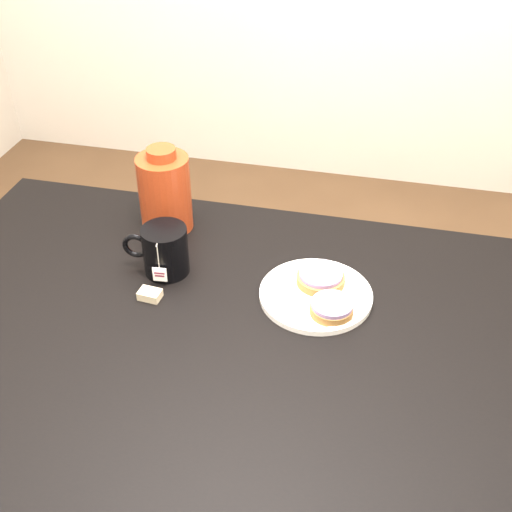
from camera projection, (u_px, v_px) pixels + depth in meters
name	position (u px, v px, depth m)	size (l,w,h in m)	color
table	(234.00, 363.00, 1.29)	(1.40, 0.90, 0.75)	black
plate	(316.00, 294.00, 1.31)	(0.23, 0.23, 0.02)	white
bagel_back	(321.00, 278.00, 1.33)	(0.12, 0.12, 0.03)	brown
bagel_front	(332.00, 308.00, 1.25)	(0.12, 0.12, 0.03)	brown
mug	(164.00, 250.00, 1.36)	(0.15, 0.11, 0.11)	black
teabag_pouch	(150.00, 295.00, 1.31)	(0.04, 0.03, 0.02)	#C6B793
bagel_package	(165.00, 192.00, 1.47)	(0.14, 0.14, 0.20)	#651C0D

